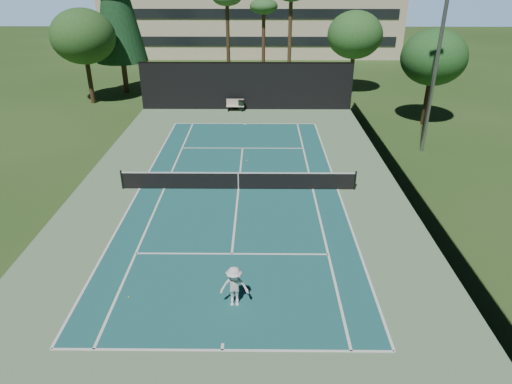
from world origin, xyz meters
TOP-DOWN VIEW (x-y plane):
  - ground at (0.00, 0.00)m, footprint 160.00×160.00m
  - apron_slab at (0.00, 0.00)m, footprint 18.00×32.00m
  - court_surface at (0.00, 0.00)m, footprint 10.97×23.77m
  - court_lines at (0.00, 0.00)m, footprint 11.07×23.87m
  - tennis_net at (0.00, 0.00)m, footprint 12.90×0.10m
  - fence at (0.00, 0.06)m, footprint 18.04×32.05m
  - player at (0.29, -9.64)m, footprint 1.04×0.60m
  - tennis_ball_a at (-3.66, -9.29)m, footprint 0.06×0.06m
  - tennis_ball_b at (-3.10, 0.70)m, footprint 0.07×0.07m
  - tennis_ball_c at (0.35, 4.11)m, footprint 0.07×0.07m
  - tennis_ball_d at (-5.63, 5.56)m, footprint 0.08×0.08m
  - park_bench at (-0.94, 15.48)m, footprint 1.50×0.45m
  - trash_bin at (-0.43, 15.57)m, footprint 0.56×0.56m
  - palm_a at (-2.00, 24.00)m, footprint 2.80×2.80m
  - palm_b at (1.50, 26.00)m, footprint 2.80×2.80m
  - decid_tree_a at (10.00, 22.00)m, footprint 5.12×5.12m
  - decid_tree_b at (14.00, 12.00)m, footprint 4.80×4.80m
  - decid_tree_c at (-14.00, 18.00)m, footprint 5.44×5.44m
  - campus_building at (0.00, 45.98)m, footprint 40.50×12.50m
  - light_pole at (12.00, 6.00)m, footprint 0.90×0.25m

SIDE VIEW (x-z plane):
  - ground at x=0.00m, z-range 0.00..0.00m
  - apron_slab at x=0.00m, z-range 0.00..0.01m
  - court_surface at x=0.00m, z-range 0.01..0.02m
  - court_lines at x=0.00m, z-range 0.02..0.02m
  - tennis_ball_a at x=-3.66m, z-range 0.00..0.06m
  - tennis_ball_b at x=-3.10m, z-range 0.00..0.07m
  - tennis_ball_c at x=0.35m, z-range 0.00..0.07m
  - tennis_ball_d at x=-5.63m, z-range 0.00..0.08m
  - trash_bin at x=-0.43m, z-range 0.01..0.95m
  - park_bench at x=-0.94m, z-range 0.03..1.06m
  - tennis_net at x=0.00m, z-range 0.01..1.11m
  - player at x=0.29m, z-range 0.00..1.60m
  - fence at x=0.00m, z-range -0.01..4.02m
  - campus_building at x=0.00m, z-range 0.06..8.36m
  - decid_tree_b at x=14.00m, z-range 1.51..8.65m
  - decid_tree_a at x=10.00m, z-range 1.61..9.23m
  - decid_tree_c at x=-14.00m, z-range 1.72..9.81m
  - light_pole at x=12.00m, z-range 0.35..12.57m
  - palm_b at x=1.50m, z-range 3.15..11.57m
  - palm_a at x=-2.00m, z-range 3.53..12.85m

